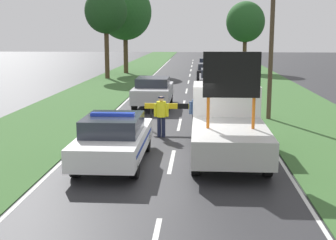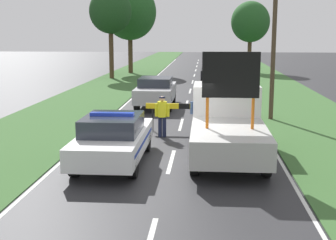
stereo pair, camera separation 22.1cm
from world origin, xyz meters
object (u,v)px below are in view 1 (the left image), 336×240
at_px(roadside_tree_mid_left, 106,12).
at_px(pedestrian_civilian, 196,111).
at_px(queued_car_hatch_blue, 208,66).
at_px(traffic_cone_near_truck, 139,123).
at_px(queued_car_suv_grey, 213,80).
at_px(queued_car_sedan_silver, 153,91).
at_px(traffic_cone_behind_barrier, 224,123).
at_px(police_car, 114,139).
at_px(utility_pole, 271,43).
at_px(police_officer, 161,113).
at_px(traffic_cone_near_police, 224,128).
at_px(roadside_tree_near_left, 125,12).
at_px(road_barrier, 178,108).
at_px(queued_car_sedan_black, 208,72).
at_px(roadside_tree_near_right, 245,22).
at_px(traffic_cone_centre_front, 226,119).
at_px(work_truck, 227,122).

bearing_deg(roadside_tree_mid_left, pedestrian_civilian, -70.39).
xyz_separation_m(pedestrian_civilian, queued_car_hatch_blue, (0.95, 26.48, -0.11)).
xyz_separation_m(traffic_cone_near_truck, queued_car_suv_grey, (3.36, 12.65, 0.51)).
bearing_deg(queued_car_sedan_silver, traffic_cone_behind_barrier, 120.34).
bearing_deg(police_car, queued_car_hatch_blue, 87.03).
height_order(traffic_cone_near_truck, utility_pole, utility_pole).
bearing_deg(utility_pole, traffic_cone_near_truck, -154.25).
distance_m(queued_car_suv_grey, queued_car_hatch_blue, 13.20).
height_order(police_officer, traffic_cone_behind_barrier, police_officer).
distance_m(traffic_cone_near_police, queued_car_sedan_silver, 7.74).
xyz_separation_m(traffic_cone_behind_barrier, roadside_tree_near_left, (-8.07, 26.40, 5.45)).
bearing_deg(queued_car_suv_grey, traffic_cone_near_truck, 75.12).
relative_size(traffic_cone_near_truck, roadside_tree_near_left, 0.07).
distance_m(road_barrier, queued_car_suv_grey, 12.96).
bearing_deg(traffic_cone_behind_barrier, queued_car_sedan_black, 90.88).
relative_size(traffic_cone_near_truck, roadside_tree_near_right, 0.09).
xyz_separation_m(road_barrier, traffic_cone_near_police, (1.80, -0.82, -0.59)).
distance_m(traffic_cone_near_police, queued_car_sedan_black, 20.09).
relative_size(traffic_cone_near_police, queued_car_sedan_black, 0.16).
distance_m(queued_car_sedan_black, roadside_tree_mid_left, 10.01).
xyz_separation_m(pedestrian_civilian, utility_pole, (3.29, 3.35, 2.53)).
xyz_separation_m(traffic_cone_near_police, utility_pole, (2.23, 3.73, 3.10)).
bearing_deg(queued_car_hatch_blue, roadside_tree_mid_left, 28.95).
bearing_deg(traffic_cone_behind_barrier, pedestrian_civilian, -147.76).
height_order(traffic_cone_centre_front, traffic_cone_behind_barrier, traffic_cone_behind_barrier).
height_order(traffic_cone_near_truck, roadside_tree_near_right, roadside_tree_near_right).
distance_m(queued_car_hatch_blue, roadside_tree_mid_left, 11.02).
xyz_separation_m(queued_car_sedan_black, roadside_tree_near_left, (-7.78, 7.39, 4.99)).
xyz_separation_m(traffic_cone_behind_barrier, queued_car_suv_grey, (-0.10, 12.58, 0.48)).
bearing_deg(traffic_cone_near_police, police_officer, -173.62).
height_order(queued_car_hatch_blue, utility_pole, utility_pole).
bearing_deg(traffic_cone_centre_front, queued_car_hatch_blue, 90.72).
bearing_deg(queued_car_hatch_blue, queued_car_sedan_silver, 80.69).
height_order(road_barrier, roadside_tree_mid_left, roadside_tree_mid_left).
distance_m(work_truck, traffic_cone_behind_barrier, 3.92).
relative_size(pedestrian_civilian, utility_pole, 0.23).
distance_m(traffic_cone_behind_barrier, queued_car_sedan_silver, 6.81).
xyz_separation_m(road_barrier, utility_pole, (4.04, 2.91, 2.51)).
bearing_deg(queued_car_suv_grey, traffic_cone_behind_barrier, 90.45).
relative_size(queued_car_sedan_silver, roadside_tree_mid_left, 0.61).
bearing_deg(work_truck, utility_pole, -112.84).
bearing_deg(roadside_tree_near_right, queued_car_sedan_silver, -106.94).
distance_m(traffic_cone_centre_front, queued_car_suv_grey, 11.57).
relative_size(pedestrian_civilian, roadside_tree_mid_left, 0.21).
bearing_deg(roadside_tree_near_left, queued_car_suv_grey, -60.03).
relative_size(traffic_cone_behind_barrier, queued_car_suv_grey, 0.14).
xyz_separation_m(traffic_cone_behind_barrier, queued_car_sedan_black, (-0.29, 19.01, 0.47)).
relative_size(road_barrier, roadside_tree_mid_left, 0.35).
bearing_deg(traffic_cone_near_truck, roadside_tree_mid_left, 104.33).
xyz_separation_m(road_barrier, queued_car_suv_grey, (1.76, 12.84, -0.12)).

